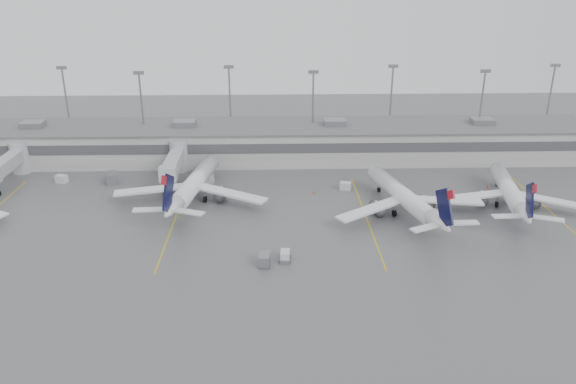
{
  "coord_description": "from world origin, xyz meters",
  "views": [
    {
      "loc": [
        0.49,
        -69.67,
        42.85
      ],
      "look_at": [
        3.12,
        24.0,
        5.0
      ],
      "focal_mm": 35.0,
      "sensor_mm": 36.0,
      "label": 1
    }
  ],
  "objects_px": {
    "jet_mid_left": "(193,184)",
    "baggage_tug": "(285,257)",
    "jet_far_right": "(510,191)",
    "jet_mid_right": "(405,197)"
  },
  "relations": [
    {
      "from": "jet_mid_right",
      "to": "baggage_tug",
      "type": "bearing_deg",
      "value": -156.59
    },
    {
      "from": "jet_mid_right",
      "to": "baggage_tug",
      "type": "xyz_separation_m",
      "value": [
        -22.55,
        -17.35,
        -2.64
      ]
    },
    {
      "from": "jet_mid_left",
      "to": "jet_far_right",
      "type": "height_order",
      "value": "jet_mid_left"
    },
    {
      "from": "baggage_tug",
      "to": "jet_far_right",
      "type": "bearing_deg",
      "value": 28.28
    },
    {
      "from": "jet_far_right",
      "to": "jet_mid_left",
      "type": "bearing_deg",
      "value": -174.49
    },
    {
      "from": "jet_mid_left",
      "to": "baggage_tug",
      "type": "relative_size",
      "value": 12.68
    },
    {
      "from": "jet_far_right",
      "to": "baggage_tug",
      "type": "xyz_separation_m",
      "value": [
        -43.18,
        -20.02,
        -2.52
      ]
    },
    {
      "from": "jet_mid_left",
      "to": "jet_mid_right",
      "type": "bearing_deg",
      "value": -1.26
    },
    {
      "from": "jet_far_right",
      "to": "jet_mid_right",
      "type": "bearing_deg",
      "value": -162.59
    },
    {
      "from": "jet_far_right",
      "to": "baggage_tug",
      "type": "relative_size",
      "value": 11.7
    }
  ]
}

